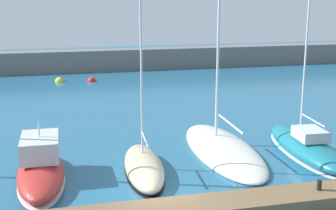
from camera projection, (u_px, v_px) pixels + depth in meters
ground_plane at (160, 202)px, 19.46m from camera, size 120.00×120.00×0.00m
breakwater_seawall at (92, 60)px, 52.54m from camera, size 108.00×2.04×2.35m
motorboat_red_second at (41, 168)px, 21.70m from camera, size 2.23×6.54×2.88m
sailboat_sand_third at (144, 166)px, 22.59m from camera, size 2.30×6.33×13.55m
sailboat_ivory_fourth at (223, 148)px, 25.64m from camera, size 3.60×9.98×16.27m
sailboat_teal_fifth at (306, 146)px, 25.34m from camera, size 2.93×8.15×13.75m
mooring_buoy_red at (92, 81)px, 46.39m from camera, size 0.87×0.87×0.87m
mooring_buoy_yellow at (60, 82)px, 46.22m from camera, size 0.90×0.90×0.90m
dock_bollard at (319, 185)px, 19.24m from camera, size 0.20×0.20×0.44m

